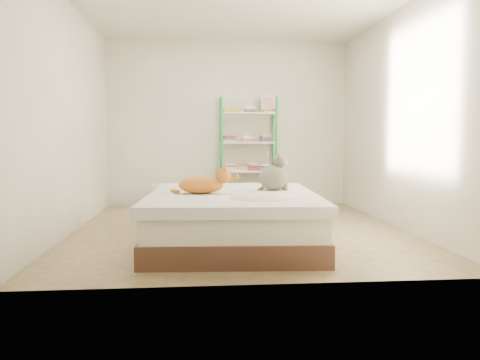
{
  "coord_description": "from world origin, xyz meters",
  "views": [
    {
      "loc": [
        -0.47,
        -5.39,
        1.05
      ],
      "look_at": [
        -0.03,
        -0.46,
        0.62
      ],
      "focal_mm": 35.0,
      "sensor_mm": 36.0,
      "label": 1
    }
  ],
  "objects": [
    {
      "name": "cardboard_box",
      "position": [
        -0.09,
        1.09,
        0.19
      ],
      "size": [
        0.61,
        0.6,
        0.44
      ],
      "rotation": [
        0.0,
        0.0,
        -0.17
      ],
      "color": "#947953",
      "rests_on": "ground"
    },
    {
      "name": "white_bin",
      "position": [
        -0.99,
        1.59,
        0.2
      ],
      "size": [
        0.36,
        0.32,
        0.38
      ],
      "rotation": [
        0.0,
        0.0,
        0.08
      ],
      "color": "silver",
      "rests_on": "ground"
    },
    {
      "name": "grey_cat",
      "position": [
        0.31,
        -0.58,
        0.71
      ],
      "size": [
        0.35,
        0.3,
        0.38
      ],
      "primitive_type": null,
      "rotation": [
        0.0,
        0.0,
        1.64
      ],
      "color": "gray",
      "rests_on": "bed"
    },
    {
      "name": "orange_cat",
      "position": [
        -0.45,
        -0.82,
        0.63
      ],
      "size": [
        0.56,
        0.35,
        0.21
      ],
      "primitive_type": null,
      "rotation": [
        0.0,
        0.0,
        -0.13
      ],
      "color": "orange",
      "rests_on": "bed"
    },
    {
      "name": "bed",
      "position": [
        -0.13,
        -0.76,
        0.26
      ],
      "size": [
        1.74,
        2.12,
        0.52
      ],
      "rotation": [
        0.0,
        0.0,
        -0.05
      ],
      "color": "brown",
      "rests_on": "ground"
    },
    {
      "name": "room",
      "position": [
        0.0,
        0.0,
        1.3
      ],
      "size": [
        3.81,
        4.21,
        2.61
      ],
      "color": "tan",
      "rests_on": "ground"
    },
    {
      "name": "shelf_unit",
      "position": [
        0.31,
        1.88,
        0.82
      ],
      "size": [
        0.88,
        0.36,
        1.74
      ],
      "color": "#268C3B",
      "rests_on": "ground"
    }
  ]
}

